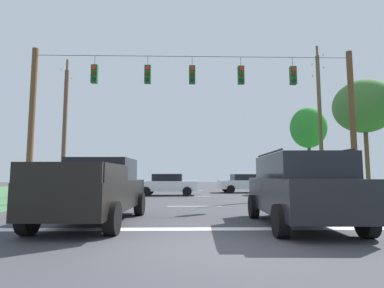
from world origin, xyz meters
TOP-DOWN VIEW (x-y plane):
  - ground_plane at (0.00, 0.00)m, footprint 120.00×120.00m
  - stop_bar_stripe at (0.00, 2.05)m, footprint 14.09×0.45m
  - lane_dash_0 at (0.00, 8.05)m, footprint 2.50×0.15m
  - lane_dash_1 at (0.00, 14.87)m, footprint 2.50×0.15m
  - lane_dash_2 at (0.00, 22.79)m, footprint 2.50×0.15m
  - lane_dash_3 at (0.00, 27.82)m, footprint 2.50×0.15m
  - lane_dash_4 at (0.00, 32.56)m, footprint 2.50×0.15m
  - overhead_signal_span at (0.02, 9.10)m, footprint 16.64×0.31m
  - pickup_truck at (-3.11, 3.19)m, footprint 2.41×5.46m
  - suv_black at (2.76, 2.40)m, footprint 2.36×4.87m
  - distant_car_crossing_white at (-1.68, 15.91)m, footprint 4.36×2.14m
  - distant_car_oncoming at (9.48, 25.54)m, footprint 4.37×2.17m
  - distant_car_far_parked at (4.56, 19.36)m, footprint 4.45×2.34m
  - utility_pole_mid_right at (8.95, 14.50)m, footprint 0.27×1.90m
  - utility_pole_near_left at (-8.90, 15.19)m, footprint 0.29×2.00m
  - tree_roadside_right at (10.20, 19.58)m, footprint 3.06×3.06m
  - tree_roadside_left at (10.62, 12.04)m, footprint 3.65×3.65m

SIDE VIEW (x-z plane):
  - ground_plane at x=0.00m, z-range 0.00..0.00m
  - stop_bar_stripe at x=0.00m, z-range 0.00..0.01m
  - lane_dash_0 at x=0.00m, z-range 0.00..0.01m
  - lane_dash_1 at x=0.00m, z-range 0.00..0.01m
  - lane_dash_2 at x=0.00m, z-range 0.00..0.01m
  - lane_dash_3 at x=0.00m, z-range 0.00..0.01m
  - lane_dash_4 at x=0.00m, z-range 0.00..0.01m
  - distant_car_crossing_white at x=-1.68m, z-range 0.03..1.55m
  - distant_car_oncoming at x=9.48m, z-range 0.03..1.55m
  - distant_car_far_parked at x=4.56m, z-range 0.03..1.55m
  - pickup_truck at x=-3.11m, z-range -0.01..1.94m
  - suv_black at x=2.76m, z-range 0.03..2.09m
  - overhead_signal_span at x=0.02m, z-range 0.58..8.49m
  - utility_pole_near_left at x=-8.90m, z-range -0.21..9.49m
  - utility_pole_mid_right at x=8.95m, z-range 0.00..10.60m
  - tree_roadside_right at x=10.20m, z-range 1.85..9.13m
  - tree_roadside_left at x=10.62m, z-range 1.99..9.31m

